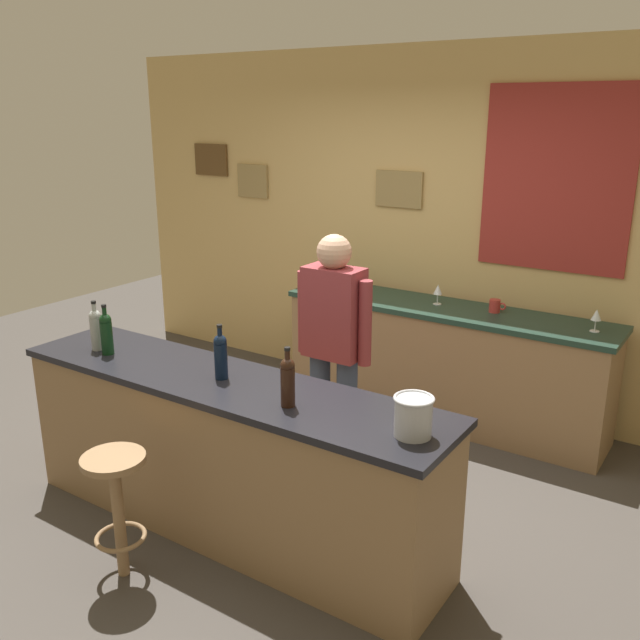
{
  "coord_description": "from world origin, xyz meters",
  "views": [
    {
      "loc": [
        2.35,
        -2.98,
        2.32
      ],
      "look_at": [
        0.06,
        0.45,
        1.05
      ],
      "focal_mm": 38.5,
      "sensor_mm": 36.0,
      "label": 1
    }
  ],
  "objects_px": {
    "wine_bottle_b": "(106,332)",
    "wine_glass_b": "(438,290)",
    "bar_stool": "(117,496)",
    "bartender": "(334,344)",
    "coffee_mug": "(495,306)",
    "wine_bottle_a": "(96,328)",
    "wine_bottle_c": "(221,355)",
    "wine_glass_a": "(340,277)",
    "wine_glass_c": "(596,316)",
    "ice_bucket": "(413,415)",
    "wine_bottle_d": "(288,380)"
  },
  "relations": [
    {
      "from": "bar_stool",
      "to": "wine_glass_a",
      "type": "xyz_separation_m",
      "value": [
        -0.36,
        2.67,
        0.55
      ]
    },
    {
      "from": "wine_glass_c",
      "to": "wine_bottle_a",
      "type": "bearing_deg",
      "value": -139.01
    },
    {
      "from": "bartender",
      "to": "wine_glass_b",
      "type": "relative_size",
      "value": 10.45
    },
    {
      "from": "bartender",
      "to": "wine_glass_a",
      "type": "distance_m",
      "value": 1.48
    },
    {
      "from": "bartender",
      "to": "wine_bottle_c",
      "type": "xyz_separation_m",
      "value": [
        -0.23,
        -0.77,
        0.12
      ]
    },
    {
      "from": "wine_glass_a",
      "to": "bartender",
      "type": "bearing_deg",
      "value": -59.3
    },
    {
      "from": "wine_glass_c",
      "to": "coffee_mug",
      "type": "xyz_separation_m",
      "value": [
        -0.71,
        0.07,
        -0.06
      ]
    },
    {
      "from": "wine_glass_b",
      "to": "wine_glass_c",
      "type": "bearing_deg",
      "value": -1.56
    },
    {
      "from": "wine_bottle_b",
      "to": "wine_bottle_d",
      "type": "distance_m",
      "value": 1.34
    },
    {
      "from": "wine_bottle_b",
      "to": "bar_stool",
      "type": "bearing_deg",
      "value": -39.88
    },
    {
      "from": "wine_bottle_c",
      "to": "ice_bucket",
      "type": "distance_m",
      "value": 1.17
    },
    {
      "from": "wine_glass_a",
      "to": "coffee_mug",
      "type": "height_order",
      "value": "wine_glass_a"
    },
    {
      "from": "wine_glass_a",
      "to": "wine_glass_b",
      "type": "distance_m",
      "value": 0.86
    },
    {
      "from": "wine_bottle_c",
      "to": "wine_glass_a",
      "type": "distance_m",
      "value": 2.11
    },
    {
      "from": "bar_stool",
      "to": "bartender",
      "type": "bearing_deg",
      "value": 74.28
    },
    {
      "from": "ice_bucket",
      "to": "wine_glass_c",
      "type": "xyz_separation_m",
      "value": [
        0.31,
        2.08,
        -0.01
      ]
    },
    {
      "from": "wine_bottle_d",
      "to": "ice_bucket",
      "type": "height_order",
      "value": "wine_bottle_d"
    },
    {
      "from": "wine_bottle_b",
      "to": "coffee_mug",
      "type": "bearing_deg",
      "value": 53.99
    },
    {
      "from": "wine_bottle_a",
      "to": "wine_bottle_b",
      "type": "bearing_deg",
      "value": -9.17
    },
    {
      "from": "ice_bucket",
      "to": "bartender",
      "type": "bearing_deg",
      "value": 139.17
    },
    {
      "from": "wine_bottle_d",
      "to": "bar_stool",
      "type": "bearing_deg",
      "value": -141.33
    },
    {
      "from": "wine_bottle_a",
      "to": "wine_glass_c",
      "type": "distance_m",
      "value": 3.21
    },
    {
      "from": "bartender",
      "to": "wine_bottle_a",
      "type": "height_order",
      "value": "bartender"
    },
    {
      "from": "wine_glass_b",
      "to": "wine_glass_c",
      "type": "relative_size",
      "value": 1.0
    },
    {
      "from": "wine_bottle_b",
      "to": "wine_glass_a",
      "type": "relative_size",
      "value": 1.97
    },
    {
      "from": "bartender",
      "to": "bar_stool",
      "type": "xyz_separation_m",
      "value": [
        -0.4,
        -1.4,
        -0.48
      ]
    },
    {
      "from": "wine_glass_b",
      "to": "coffee_mug",
      "type": "xyz_separation_m",
      "value": [
        0.44,
        0.04,
        -0.06
      ]
    },
    {
      "from": "wine_bottle_c",
      "to": "ice_bucket",
      "type": "xyz_separation_m",
      "value": [
        1.17,
        -0.04,
        -0.04
      ]
    },
    {
      "from": "bar_stool",
      "to": "wine_glass_c",
      "type": "distance_m",
      "value": 3.19
    },
    {
      "from": "bar_stool",
      "to": "wine_glass_c",
      "type": "xyz_separation_m",
      "value": [
        1.65,
        2.68,
        0.55
      ]
    },
    {
      "from": "wine_glass_c",
      "to": "coffee_mug",
      "type": "bearing_deg",
      "value": 174.48
    },
    {
      "from": "wine_bottle_b",
      "to": "wine_glass_a",
      "type": "bearing_deg",
      "value": 81.87
    },
    {
      "from": "wine_bottle_d",
      "to": "coffee_mug",
      "type": "bearing_deg",
      "value": 83.37
    },
    {
      "from": "wine_bottle_c",
      "to": "wine_glass_a",
      "type": "bearing_deg",
      "value": 104.39
    },
    {
      "from": "wine_bottle_c",
      "to": "wine_glass_c",
      "type": "distance_m",
      "value": 2.53
    },
    {
      "from": "wine_bottle_c",
      "to": "wine_bottle_d",
      "type": "height_order",
      "value": "same"
    },
    {
      "from": "wine_glass_a",
      "to": "coffee_mug",
      "type": "xyz_separation_m",
      "value": [
        1.29,
        0.07,
        -0.06
      ]
    },
    {
      "from": "bartender",
      "to": "wine_glass_c",
      "type": "xyz_separation_m",
      "value": [
        1.25,
        1.27,
        0.07
      ]
    },
    {
      "from": "wine_bottle_b",
      "to": "wine_glass_b",
      "type": "xyz_separation_m",
      "value": [
        1.16,
        2.16,
        -0.05
      ]
    },
    {
      "from": "bar_stool",
      "to": "wine_bottle_b",
      "type": "xyz_separation_m",
      "value": [
        -0.66,
        0.55,
        0.6
      ]
    },
    {
      "from": "wine_glass_b",
      "to": "wine_glass_c",
      "type": "height_order",
      "value": "same"
    },
    {
      "from": "wine_bottle_c",
      "to": "wine_glass_a",
      "type": "height_order",
      "value": "wine_bottle_c"
    },
    {
      "from": "wine_glass_b",
      "to": "coffee_mug",
      "type": "height_order",
      "value": "wine_glass_b"
    },
    {
      "from": "wine_bottle_d",
      "to": "ice_bucket",
      "type": "relative_size",
      "value": 1.63
    },
    {
      "from": "bar_stool",
      "to": "wine_bottle_d",
      "type": "distance_m",
      "value": 1.05
    },
    {
      "from": "wine_bottle_a",
      "to": "wine_glass_a",
      "type": "distance_m",
      "value": 2.14
    },
    {
      "from": "wine_bottle_a",
      "to": "coffee_mug",
      "type": "bearing_deg",
      "value": 51.83
    },
    {
      "from": "bartender",
      "to": "coffee_mug",
      "type": "distance_m",
      "value": 1.45
    },
    {
      "from": "wine_bottle_b",
      "to": "wine_bottle_a",
      "type": "bearing_deg",
      "value": 170.83
    },
    {
      "from": "wine_bottle_b",
      "to": "wine_bottle_d",
      "type": "bearing_deg",
      "value": -0.36
    }
  ]
}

